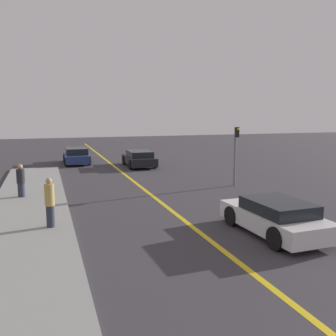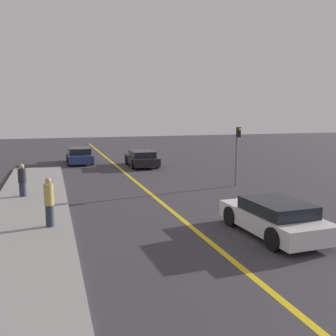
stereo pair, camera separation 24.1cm
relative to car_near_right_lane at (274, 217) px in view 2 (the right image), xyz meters
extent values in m
cube|color=gold|center=(-2.34, 8.73, -0.60)|extent=(0.20, 60.00, 0.01)
cube|color=gray|center=(-8.01, 4.27, -0.55)|extent=(3.17, 27.07, 0.10)
cube|color=silver|center=(0.00, 0.05, -0.11)|extent=(2.03, 4.27, 0.59)
cube|color=black|center=(0.00, -0.16, 0.39)|extent=(1.73, 2.37, 0.41)
cylinder|color=black|center=(-0.94, 1.31, -0.24)|extent=(0.25, 0.72, 0.72)
cylinder|color=black|center=(0.83, 1.38, -0.24)|extent=(0.25, 0.72, 0.72)
cylinder|color=black|center=(-0.83, -1.29, -0.24)|extent=(0.25, 0.72, 0.72)
cylinder|color=black|center=(0.94, -1.22, -0.24)|extent=(0.25, 0.72, 0.72)
cube|color=black|center=(-0.54, 16.89, -0.12)|extent=(1.96, 4.30, 0.59)
cube|color=black|center=(-0.54, 16.68, 0.39)|extent=(1.70, 2.38, 0.42)
cylinder|color=black|center=(-1.40, 18.23, -0.26)|extent=(0.23, 0.68, 0.68)
cylinder|color=black|center=(0.37, 18.19, -0.26)|extent=(0.23, 0.68, 0.68)
cylinder|color=black|center=(-1.46, 15.59, -0.26)|extent=(0.23, 0.68, 0.68)
cylinder|color=black|center=(0.32, 15.55, -0.26)|extent=(0.23, 0.68, 0.68)
cube|color=navy|center=(-4.91, 20.01, -0.12)|extent=(1.89, 4.25, 0.61)
cube|color=black|center=(-4.91, 19.79, 0.43)|extent=(1.65, 2.35, 0.49)
cylinder|color=black|center=(-5.77, 21.33, -0.29)|extent=(0.23, 0.63, 0.63)
cylinder|color=black|center=(-4.01, 21.31, -0.29)|extent=(0.23, 0.63, 0.63)
cylinder|color=black|center=(-5.80, 18.70, -0.29)|extent=(0.23, 0.63, 0.63)
cylinder|color=black|center=(-4.04, 18.68, -0.29)|extent=(0.23, 0.63, 0.63)
cylinder|color=#282D3D|center=(-7.18, 2.86, -0.11)|extent=(0.28, 0.28, 0.77)
cylinder|color=tan|center=(-7.18, 2.86, 0.65)|extent=(0.33, 0.33, 0.77)
sphere|color=tan|center=(-7.18, 2.86, 1.14)|extent=(0.22, 0.22, 0.22)
cylinder|color=#282D3D|center=(-8.41, 8.22, -0.17)|extent=(0.32, 0.32, 0.66)
cylinder|color=#232328|center=(-8.41, 8.22, 0.49)|extent=(0.38, 0.38, 0.66)
sphere|color=tan|center=(-8.41, 8.22, 0.94)|extent=(0.25, 0.25, 0.25)
cylinder|color=slate|center=(2.70, 7.90, 1.04)|extent=(0.12, 0.12, 3.27)
cube|color=black|center=(2.70, 7.72, 2.40)|extent=(0.18, 0.18, 0.55)
sphere|color=orange|center=(2.70, 7.63, 2.56)|extent=(0.14, 0.14, 0.14)
camera|label=1|loc=(-7.24, -10.44, 3.50)|focal=40.00mm
camera|label=2|loc=(-7.02, -10.52, 3.50)|focal=40.00mm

